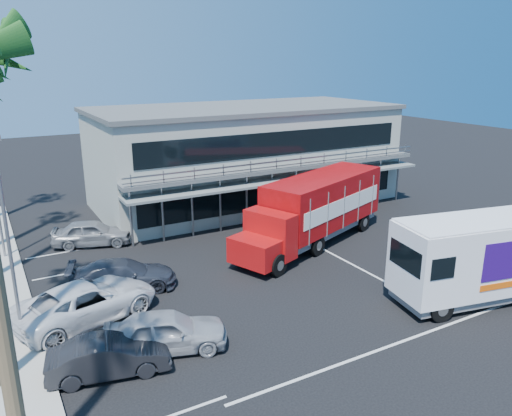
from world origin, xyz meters
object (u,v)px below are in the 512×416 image
red_truck (316,208)px  parked_car_a (166,331)px  white_van (481,257)px  parked_car_b (109,357)px

red_truck → parked_car_a: (-11.75, -6.71, -1.40)m
white_van → parked_car_a: white_van is taller
parked_car_a → parked_car_b: (-2.24, -0.50, -0.10)m
red_truck → parked_car_b: 15.80m
parked_car_b → red_truck: bearing=-51.0°
red_truck → parked_car_a: red_truck is taller
parked_car_b → parked_car_a: bearing=-65.6°
red_truck → parked_car_b: bearing=-173.9°
red_truck → white_van: red_truck is taller
red_truck → parked_car_a: 13.60m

